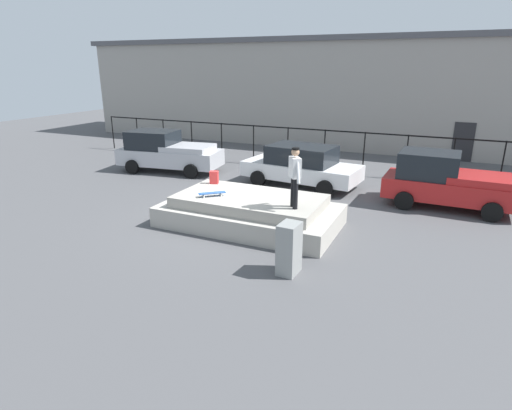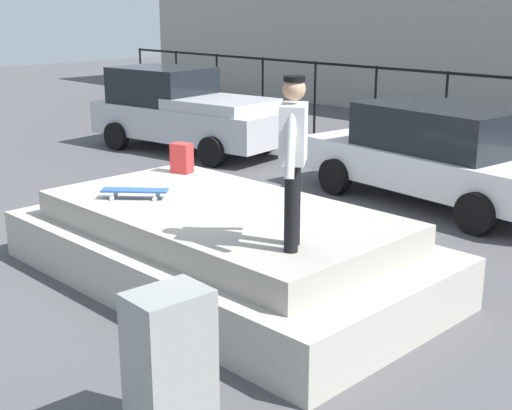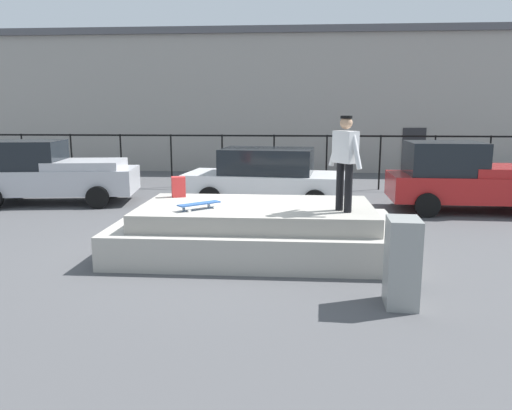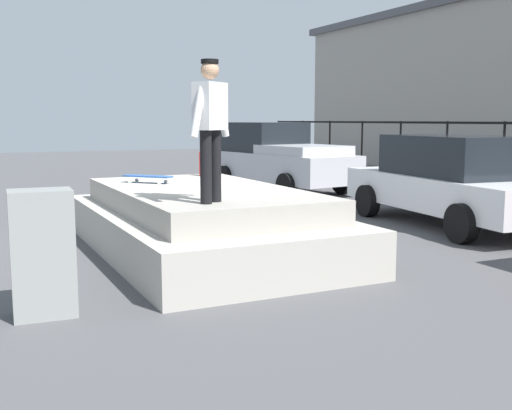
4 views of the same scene
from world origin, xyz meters
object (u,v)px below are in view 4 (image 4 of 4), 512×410
Objects in this scene: skateboard at (148,177)px; utility_box at (43,253)px; car_white_sedan_mid at (457,180)px; skateboarder at (210,121)px; car_silver_pickup_near at (278,157)px; backpack at (208,164)px.

skateboard is 3.85m from utility_box.
car_white_sedan_mid reaches higher than skateboard.
car_white_sedan_mid is (-1.67, 5.54, -1.08)m from skateboarder.
skateboarder is 2.27× the size of skateboard.
skateboard is at bearing -99.82° from car_white_sedan_mid.
utility_box is at bearing -39.66° from car_silver_pickup_near.
skateboarder is 9.76m from car_silver_pickup_near.
car_white_sedan_mid is (0.96, 5.57, -0.20)m from skateboard.
skateboard is at bearing 151.71° from utility_box.
backpack is 5.18m from utility_box.
backpack is (-3.32, 1.28, -0.77)m from skateboarder.
car_silver_pickup_near is 6.50m from car_white_sedan_mid.
car_white_sedan_mid is 7.92m from utility_box.
skateboard is 7.65m from car_silver_pickup_near.
skateboarder reaches higher than car_silver_pickup_near.
utility_box is at bearing -72.86° from skateboarder.
car_silver_pickup_near is at bearing 147.26° from skateboarder.
skateboard is at bearing -43.67° from car_silver_pickup_near.
skateboarder is 1.34× the size of utility_box.
car_white_sedan_mid is 3.89× the size of utility_box.
backpack is at bearing 143.31° from utility_box.
skateboarder is 2.50m from utility_box.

